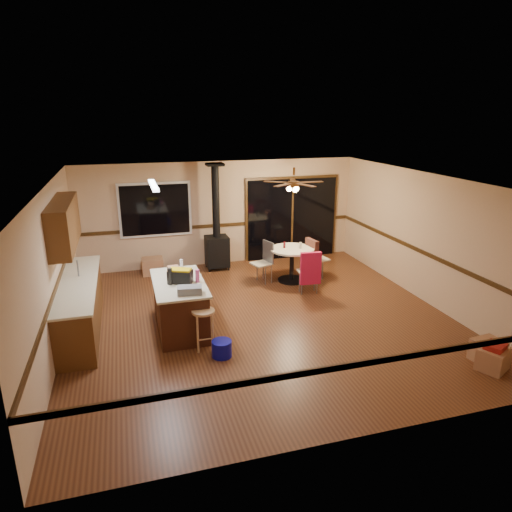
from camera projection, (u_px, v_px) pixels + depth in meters
name	position (u px, v px, depth m)	size (l,w,h in m)	color
floor	(260.00, 318.00, 8.65)	(7.00, 7.00, 0.00)	#562E18
ceiling	(261.00, 181.00, 7.86)	(7.00, 7.00, 0.00)	silver
wall_back	(220.00, 213.00, 11.46)	(7.00, 7.00, 0.00)	tan
wall_front	(352.00, 342.00, 5.05)	(7.00, 7.00, 0.00)	tan
wall_left	(52.00, 271.00, 7.32)	(7.00, 7.00, 0.00)	tan
wall_right	(427.00, 239.00, 9.19)	(7.00, 7.00, 0.00)	tan
chair_rail	(261.00, 269.00, 8.34)	(7.00, 7.00, 0.08)	#3A240E
window	(155.00, 210.00, 10.92)	(1.72, 0.10, 1.32)	black
sliding_door	(292.00, 219.00, 11.99)	(2.52, 0.10, 2.10)	black
lower_cabinets	(81.00, 306.00, 8.12)	(0.60, 3.00, 0.86)	#5A3417
countertop	(78.00, 283.00, 7.98)	(0.64, 3.04, 0.04)	beige
upper_cabinets	(64.00, 224.00, 7.83)	(0.35, 2.00, 0.80)	#5A3417
kitchen_island	(180.00, 305.00, 8.11)	(0.88, 1.68, 0.90)	#3A1A0E
wood_stove	(217.00, 241.00, 11.16)	(0.55, 0.50, 2.52)	black
ceiling_fan	(294.00, 185.00, 9.90)	(0.24, 0.24, 0.55)	brown
fluorescent_strip	(153.00, 185.00, 7.67)	(0.10, 1.20, 0.04)	white
toolbox_grey	(190.00, 290.00, 7.44)	(0.40, 0.22, 0.12)	slate
toolbox_black	(180.00, 277.00, 7.89)	(0.41, 0.22, 0.23)	black
toolbox_yellow_lid	(180.00, 270.00, 7.86)	(0.38, 0.20, 0.03)	gold
box_on_island	(174.00, 272.00, 8.21)	(0.20, 0.27, 0.18)	#9E6A46
bottle_dark	(170.00, 276.00, 7.81)	(0.08, 0.08, 0.29)	black
bottle_pink	(197.00, 276.00, 7.94)	(0.07, 0.07, 0.22)	#D84C8C
bottle_white	(181.00, 264.00, 8.63)	(0.06, 0.06, 0.18)	white
bar_stool	(204.00, 329.00, 7.45)	(0.38, 0.38, 0.69)	tan
blue_bucket	(222.00, 349.00, 7.27)	(0.32, 0.32, 0.27)	#0C0CA8
dining_table	(292.00, 259.00, 10.41)	(1.00, 1.00, 0.78)	black
glass_red	(284.00, 245.00, 10.36)	(0.05, 0.05, 0.14)	#590C14
glass_cream	(300.00, 245.00, 10.31)	(0.06, 0.06, 0.14)	beige
chair_left	(265.00, 257.00, 10.35)	(0.50, 0.50, 0.51)	#C2B790
chair_near	(310.00, 268.00, 9.60)	(0.46, 0.50, 0.70)	#C2B790
chair_right	(313.00, 254.00, 10.55)	(0.52, 0.49, 0.70)	#C2B790
box_under_window	(153.00, 266.00, 10.95)	(0.50, 0.40, 0.40)	#9E6A46
box_corner_a	(493.00, 359.00, 6.90)	(0.45, 0.38, 0.34)	#9E6A46
box_corner_b	(487.00, 351.00, 7.12)	(0.43, 0.37, 0.35)	#9E6A46
box_small_red	(495.00, 346.00, 6.83)	(0.30, 0.25, 0.08)	maroon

